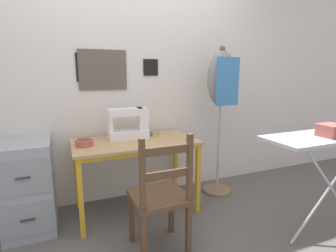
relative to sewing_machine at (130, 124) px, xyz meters
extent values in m
plane|color=#5B5651|center=(0.01, -0.42, -0.84)|extent=(14.00, 14.00, 0.00)
cube|color=silver|center=(0.01, 0.26, 0.43)|extent=(10.00, 0.05, 2.55)
cube|color=brown|center=(-0.20, 0.23, 0.51)|extent=(0.46, 0.02, 0.39)
cube|color=black|center=(-0.34, 0.23, 0.54)|extent=(0.21, 0.01, 0.27)
cube|color=black|center=(0.29, 0.23, 0.54)|extent=(0.16, 0.01, 0.17)
cube|color=tan|center=(0.01, -0.11, -0.15)|extent=(1.14, 0.61, 0.02)
cube|color=gold|center=(0.01, -0.38, -0.18)|extent=(1.06, 0.03, 0.04)
cube|color=gold|center=(-0.52, -0.38, -0.50)|extent=(0.04, 0.04, 0.68)
cube|color=gold|center=(0.54, -0.38, -0.50)|extent=(0.04, 0.04, 0.68)
cube|color=gold|center=(-0.52, 0.15, -0.50)|extent=(0.04, 0.04, 0.68)
cube|color=gold|center=(0.54, 0.15, -0.50)|extent=(0.04, 0.04, 0.68)
cube|color=white|center=(-0.02, 0.00, -0.10)|extent=(0.37, 0.18, 0.08)
cube|color=white|center=(0.12, 0.00, 0.05)|extent=(0.09, 0.16, 0.21)
cube|color=white|center=(-0.05, 0.00, 0.12)|extent=(0.33, 0.14, 0.07)
cube|color=white|center=(-0.19, 0.00, 0.01)|extent=(0.04, 0.10, 0.14)
cylinder|color=#B22D2D|center=(0.17, 0.00, 0.05)|extent=(0.02, 0.06, 0.06)
cylinder|color=#99999E|center=(0.12, 0.00, 0.17)|extent=(0.01, 0.01, 0.02)
cylinder|color=#B25647|center=(-0.44, -0.12, -0.11)|extent=(0.15, 0.15, 0.06)
cylinder|color=brown|center=(-0.44, -0.12, -0.08)|extent=(0.12, 0.12, 0.01)
cube|color=silver|center=(0.52, -0.31, -0.14)|extent=(0.09, 0.06, 0.00)
cube|color=silver|center=(0.51, -0.32, -0.14)|extent=(0.07, 0.08, 0.00)
torus|color=#DB511E|center=(0.47, -0.28, -0.14)|extent=(0.03, 0.03, 0.01)
torus|color=#DB511E|center=(0.47, -0.27, -0.14)|extent=(0.03, 0.03, 0.01)
cylinder|color=#2875C1|center=(0.21, -0.02, -0.12)|extent=(0.03, 0.03, 0.04)
cylinder|color=beige|center=(0.21, -0.02, -0.10)|extent=(0.03, 0.03, 0.00)
cylinder|color=beige|center=(0.21, -0.02, -0.14)|extent=(0.03, 0.03, 0.00)
cylinder|color=yellow|center=(0.25, -0.09, -0.12)|extent=(0.03, 0.03, 0.04)
cylinder|color=beige|center=(0.25, -0.09, -0.10)|extent=(0.03, 0.03, 0.00)
cylinder|color=beige|center=(0.25, -0.09, -0.14)|extent=(0.03, 0.03, 0.00)
cube|color=#513823|center=(0.01, -0.74, -0.42)|extent=(0.40, 0.38, 0.04)
cube|color=#513823|center=(-0.16, -0.58, -0.64)|extent=(0.04, 0.04, 0.40)
cube|color=#513823|center=(0.18, -0.58, -0.64)|extent=(0.04, 0.04, 0.40)
cube|color=#513823|center=(-0.16, -0.90, -0.64)|extent=(0.04, 0.04, 0.40)
cube|color=#513823|center=(0.18, -0.90, -0.64)|extent=(0.04, 0.04, 0.40)
cube|color=#513823|center=(-0.16, -0.90, -0.16)|extent=(0.04, 0.04, 0.48)
cube|color=#513823|center=(0.18, -0.90, -0.16)|extent=(0.04, 0.04, 0.48)
cube|color=#513823|center=(0.01, -0.90, -0.01)|extent=(0.34, 0.02, 0.06)
cube|color=#513823|center=(0.01, -0.90, -0.18)|extent=(0.34, 0.02, 0.06)
cube|color=#93999E|center=(-0.91, -0.04, -0.45)|extent=(0.39, 0.55, 0.78)
cube|color=gray|center=(-0.91, -0.32, -0.28)|extent=(0.36, 0.01, 0.28)
cube|color=#333338|center=(-0.91, -0.33, -0.28)|extent=(0.10, 0.01, 0.02)
cube|color=gray|center=(-0.91, -0.32, -0.62)|extent=(0.36, 0.01, 0.28)
cube|color=#333338|center=(-0.91, -0.33, -0.62)|extent=(0.10, 0.01, 0.02)
cylinder|color=#846647|center=(0.97, -0.07, -0.83)|extent=(0.32, 0.32, 0.03)
cylinder|color=#ADA89E|center=(0.97, -0.07, -0.29)|extent=(0.03, 0.03, 1.04)
ellipsoid|color=gray|center=(0.97, -0.07, 0.43)|extent=(0.31, 0.23, 0.57)
sphere|color=brown|center=(0.97, -0.07, 0.73)|extent=(0.06, 0.06, 0.06)
cube|color=teal|center=(0.97, -0.19, 0.40)|extent=(0.27, 0.01, 0.48)
cylinder|color=#B7B7BC|center=(1.38, -1.09, -0.42)|extent=(0.77, 0.02, 0.85)
cylinder|color=#B7B7BC|center=(1.38, -1.09, -0.42)|extent=(0.77, 0.02, 0.85)
cube|color=#AD564C|center=(1.23, -1.14, 0.06)|extent=(0.16, 0.15, 0.09)
cube|color=#BE5F54|center=(1.23, -1.14, 0.11)|extent=(0.16, 0.15, 0.01)
camera|label=1|loc=(-0.61, -2.43, 0.48)|focal=28.00mm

